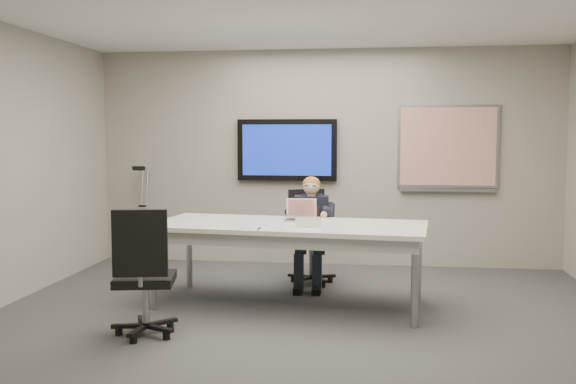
# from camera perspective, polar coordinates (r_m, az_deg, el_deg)

# --- Properties ---
(floor) EXTENTS (6.00, 6.00, 0.02)m
(floor) POSITION_cam_1_polar(r_m,az_deg,el_deg) (5.64, 0.99, -12.40)
(floor) COLOR #3A3B3D
(floor) RESTS_ON ground
(ceiling) EXTENTS (6.00, 6.00, 0.02)m
(ceiling) POSITION_cam_1_polar(r_m,az_deg,el_deg) (5.49, 1.04, 16.70)
(ceiling) COLOR white
(ceiling) RESTS_ON wall_back
(wall_back) EXTENTS (6.00, 0.02, 2.80)m
(wall_back) POSITION_cam_1_polar(r_m,az_deg,el_deg) (8.37, 3.36, 3.06)
(wall_back) COLOR gray
(wall_back) RESTS_ON ground
(wall_front) EXTENTS (6.00, 0.02, 2.80)m
(wall_front) POSITION_cam_1_polar(r_m,az_deg,el_deg) (2.44, -7.04, -1.86)
(wall_front) COLOR gray
(wall_front) RESTS_ON ground
(conference_table) EXTENTS (2.77, 1.38, 0.82)m
(conference_table) POSITION_cam_1_polar(r_m,az_deg,el_deg) (6.35, 0.09, -3.65)
(conference_table) COLOR silver
(conference_table) RESTS_ON ground
(tv_display) EXTENTS (1.30, 0.09, 0.80)m
(tv_display) POSITION_cam_1_polar(r_m,az_deg,el_deg) (8.37, -0.09, 3.75)
(tv_display) COLOR black
(tv_display) RESTS_ON wall_back
(whiteboard) EXTENTS (1.25, 0.08, 1.10)m
(whiteboard) POSITION_cam_1_polar(r_m,az_deg,el_deg) (8.37, 14.02, 3.81)
(whiteboard) COLOR #93959B
(whiteboard) RESTS_ON wall_back
(office_chair_far) EXTENTS (0.66, 0.66, 1.07)m
(office_chair_far) POSITION_cam_1_polar(r_m,az_deg,el_deg) (7.39, 2.01, -5.53)
(office_chair_far) COLOR black
(office_chair_far) RESTS_ON ground
(office_chair_near) EXTENTS (0.62, 0.62, 1.10)m
(office_chair_near) POSITION_cam_1_polar(r_m,az_deg,el_deg) (5.58, -12.63, -9.06)
(office_chair_near) COLOR black
(office_chair_near) RESTS_ON ground
(seated_person) EXTENTS (0.40, 0.69, 1.23)m
(seated_person) POSITION_cam_1_polar(r_m,az_deg,el_deg) (7.13, 1.96, -4.59)
(seated_person) COLOR #1E2532
(seated_person) RESTS_ON office_chair_far
(crutch) EXTENTS (0.20, 0.59, 1.36)m
(crutch) POSITION_cam_1_polar(r_m,az_deg,el_deg) (8.74, -12.76, -1.83)
(crutch) COLOR #999CA1
(crutch) RESTS_ON ground
(laptop) EXTENTS (0.32, 0.30, 0.22)m
(laptop) POSITION_cam_1_polar(r_m,az_deg,el_deg) (6.56, 1.12, -2.05)
(laptop) COLOR #BBBBBD
(laptop) RESTS_ON conference_table
(name_tent) EXTENTS (0.25, 0.14, 0.10)m
(name_tent) POSITION_cam_1_polar(r_m,az_deg,el_deg) (6.08, 1.81, -2.69)
(name_tent) COLOR silver
(name_tent) RESTS_ON conference_table
(pen) EXTENTS (0.01, 0.15, 0.01)m
(pen) POSITION_cam_1_polar(r_m,az_deg,el_deg) (5.96, -2.58, -3.25)
(pen) COLOR black
(pen) RESTS_ON conference_table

